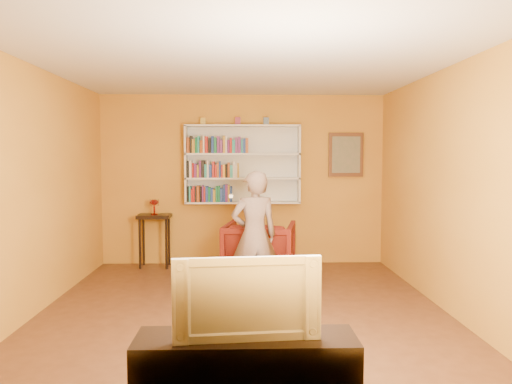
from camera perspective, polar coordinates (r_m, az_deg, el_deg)
room_shell at (r=5.52m, az=-1.49°, el=-3.24°), size 5.30×5.80×2.88m
bookshelf at (r=7.89m, az=-1.53°, el=3.15°), size 1.80×0.29×1.23m
books_row_lower at (r=7.82m, az=-5.23°, el=-0.25°), size 0.69×0.19×0.27m
books_row_middle at (r=7.80m, az=-4.95°, el=2.51°), size 0.80×0.19×0.27m
books_row_upper at (r=7.79m, az=-4.44°, el=5.33°), size 0.95×0.19×0.27m
ornament_left at (r=7.87m, az=-6.07°, el=8.03°), size 0.08×0.08×0.11m
ornament_centre at (r=7.85m, az=-2.09°, el=8.10°), size 0.09×0.09×0.12m
ornament_right at (r=7.86m, az=1.16°, el=8.09°), size 0.08×0.08×0.12m
framed_painting at (r=8.11m, az=10.23°, el=4.21°), size 0.55×0.05×0.70m
console_table at (r=7.92m, az=-11.53°, el=-3.56°), size 0.50×0.38×0.82m
ruby_lustre at (r=7.88m, az=-11.56°, el=-1.32°), size 0.14×0.15×0.23m
armchair at (r=6.75m, az=0.43°, el=-6.97°), size 1.05×1.07×0.85m
person at (r=6.00m, az=-0.19°, el=-4.98°), size 0.63×0.48×1.55m
game_remote at (r=5.56m, az=-2.87°, el=-0.45°), size 0.04×0.15×0.04m
tv_cabinet at (r=3.54m, az=-1.15°, el=-20.15°), size 1.47×0.44×0.53m
television at (r=3.36m, az=-1.16°, el=-11.74°), size 0.96×0.21×0.55m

